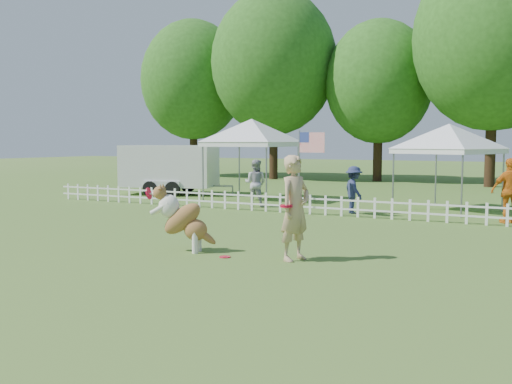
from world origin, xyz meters
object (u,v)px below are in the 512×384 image
canopy_tent_left (252,160)px  cargo_trailer (170,169)px  dog (183,219)px  flag_pole (299,173)px  spectator_b (354,190)px  canopy_tent_right (448,168)px  spectator_a (255,183)px  spectator_c (510,191)px  handler (295,208)px  frisbee_on_turf (225,257)px

canopy_tent_left → cargo_trailer: 4.16m
dog → flag_pole: bearing=76.9°
canopy_tent_left → spectator_b: canopy_tent_left is taller
canopy_tent_right → spectator_a: 6.26m
canopy_tent_left → spectator_c: (9.19, -2.44, -0.62)m
handler → spectator_b: size_ratio=1.34×
dog → canopy_tent_right: canopy_tent_right is taller
handler → spectator_b: 7.32m
dog → flag_pole: size_ratio=0.52×
canopy_tent_left → canopy_tent_right: 7.23m
frisbee_on_turf → cargo_trailer: cargo_trailer is taller
handler → spectator_c: bearing=-8.0°
cargo_trailer → spectator_a: size_ratio=2.98×
canopy_tent_left → spectator_b: (4.79, -2.34, -0.77)m
cargo_trailer → dog: bearing=-68.7°
flag_pole → canopy_tent_left: bearing=148.5°
cargo_trailer → spectator_c: (13.31, -2.83, -0.17)m
canopy_tent_left → spectator_a: 2.55m
spectator_a → spectator_b: spectator_a is taller
canopy_tent_left → spectator_a: canopy_tent_left is taller
cargo_trailer → spectator_c: bearing=-28.0°
cargo_trailer → flag_pole: (7.56, -3.84, 0.21)m
frisbee_on_turf → canopy_tent_left: 11.11m
cargo_trailer → spectator_b: size_ratio=3.28×
spectator_a → spectator_b: bearing=168.4°
canopy_tent_right → handler: bearing=-74.9°
spectator_a → handler: bearing=114.7°
frisbee_on_turf → canopy_tent_right: 10.07m
frisbee_on_turf → spectator_b: size_ratio=0.14×
canopy_tent_right → spectator_b: bearing=-117.0°
dog → frisbee_on_turf: 1.22m
dog → canopy_tent_left: bearing=95.3°
canopy_tent_left → spectator_c: size_ratio=1.70×
dog → flag_pole: flag_pole is taller
cargo_trailer → spectator_c: size_ratio=2.71×
spectator_c → handler: bearing=38.7°
frisbee_on_turf → canopy_tent_right: (2.51, 9.66, 1.34)m
dog → flag_pole: (-0.24, 6.39, 0.60)m
canopy_tent_left → spectator_c: canopy_tent_left is taller
cargo_trailer → handler: bearing=-60.6°
handler → cargo_trailer: size_ratio=0.41×
handler → spectator_c: handler is taller
cargo_trailer → spectator_b: bearing=-33.1°
canopy_tent_right → spectator_b: 3.24m
cargo_trailer → spectator_a: (5.38, -2.49, -0.25)m
canopy_tent_left → flag_pole: 4.88m
canopy_tent_left → spectator_b: size_ratio=2.05×
canopy_tent_left → spectator_b: 5.39m
handler → cargo_trailer: cargo_trailer is taller
canopy_tent_left → flag_pole: canopy_tent_left is taller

